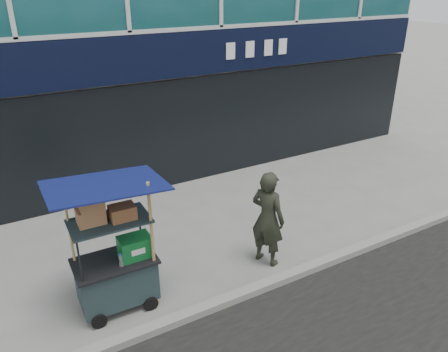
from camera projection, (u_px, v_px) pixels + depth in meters
ground at (232, 291)px, 6.66m from camera, size 80.00×80.00×0.00m
curb at (239, 295)px, 6.48m from camera, size 80.00×0.18×0.12m
vendor_cart at (116, 264)px, 6.09m from camera, size 1.51×1.09×2.02m
vendor_man at (268, 218)px, 7.03m from camera, size 0.59×0.70×1.64m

